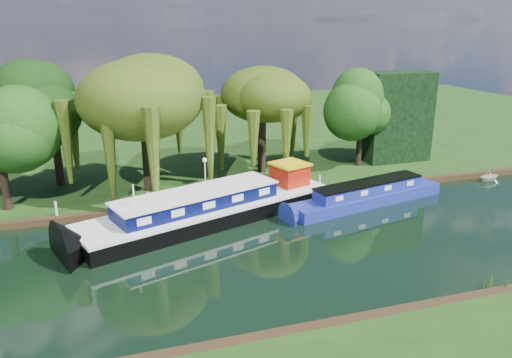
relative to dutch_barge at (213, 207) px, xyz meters
name	(u,v)px	position (x,y,z in m)	size (l,w,h in m)	color
ground	(236,256)	(0.05, -5.57, -0.93)	(120.00, 120.00, 0.00)	black
far_bank	(160,131)	(0.05, 28.43, -0.70)	(120.00, 52.00, 0.45)	black
dutch_barge	(213,207)	(0.00, 0.00, 0.00)	(18.05, 9.56, 3.74)	black
narrowboat	(368,195)	(11.47, -0.34, -0.27)	(12.87, 4.78, 1.85)	navy
white_cruiser	(489,181)	(23.91, 1.47, -0.93)	(1.71, 1.98, 1.04)	silver
willow_left	(143,99)	(-3.55, 6.40, 6.48)	(7.99, 7.99, 9.58)	black
willow_right	(262,104)	(6.18, 8.38, 5.27)	(6.47, 6.47, 7.88)	black
tree_far_mid	(51,108)	(-10.04, 9.60, 5.64)	(5.43, 5.43, 8.88)	black
tree_far_right	(362,109)	(15.03, 7.68, 4.57)	(4.47, 4.47, 7.31)	black
conifer_hedge	(396,117)	(19.05, 8.43, 3.52)	(6.00, 3.00, 8.00)	black
lamppost	(205,165)	(0.55, 4.93, 1.49)	(0.36, 0.36, 2.56)	silver
mooring_posts	(198,194)	(-0.45, 2.83, 0.02)	(19.16, 0.16, 1.00)	silver
reeds_near	(419,295)	(6.93, -13.14, -0.38)	(33.70, 1.50, 1.10)	#1D4311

